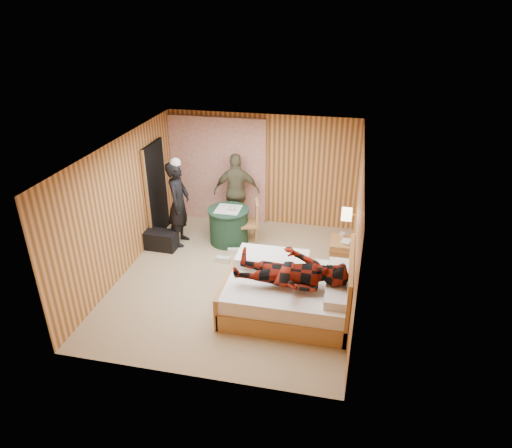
% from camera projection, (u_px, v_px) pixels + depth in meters
% --- Properties ---
extents(floor, '(4.20, 5.00, 0.01)m').
position_uv_depth(floor, '(235.00, 278.00, 8.49)').
color(floor, tan).
rests_on(floor, ground).
extents(ceiling, '(4.20, 5.00, 0.01)m').
position_uv_depth(ceiling, '(232.00, 148.00, 7.38)').
color(ceiling, silver).
rests_on(ceiling, wall_back).
extents(wall_back, '(4.20, 0.02, 2.50)m').
position_uv_depth(wall_back, '(262.00, 170.00, 10.12)').
color(wall_back, '#E59157').
rests_on(wall_back, floor).
extents(wall_left, '(0.02, 5.00, 2.50)m').
position_uv_depth(wall_left, '(123.00, 207.00, 8.33)').
color(wall_left, '#E59157').
rests_on(wall_left, floor).
extents(wall_right, '(0.02, 5.00, 2.50)m').
position_uv_depth(wall_right, '(356.00, 229.00, 7.54)').
color(wall_right, '#E59157').
rests_on(wall_right, floor).
extents(curtain, '(2.20, 0.08, 2.40)m').
position_uv_depth(curtain, '(218.00, 170.00, 10.27)').
color(curtain, beige).
rests_on(curtain, floor).
extents(doorway, '(0.06, 0.90, 2.05)m').
position_uv_depth(doorway, '(156.00, 190.00, 9.64)').
color(doorway, black).
rests_on(doorway, floor).
extents(wall_lamp, '(0.26, 0.24, 0.16)m').
position_uv_depth(wall_lamp, '(347.00, 214.00, 7.95)').
color(wall_lamp, gold).
rests_on(wall_lamp, wall_right).
extents(bed, '(2.07, 1.63, 1.12)m').
position_uv_depth(bed, '(290.00, 292.00, 7.54)').
color(bed, '#BD7D4D').
rests_on(bed, floor).
extents(nightstand, '(0.43, 0.59, 0.57)m').
position_uv_depth(nightstand, '(341.00, 253.00, 8.74)').
color(nightstand, '#BD7D4D').
rests_on(nightstand, floor).
extents(round_table, '(0.86, 0.86, 0.77)m').
position_uv_depth(round_table, '(229.00, 225.00, 9.59)').
color(round_table, '#1A3A28').
rests_on(round_table, floor).
extents(chair_far, '(0.52, 0.52, 0.93)m').
position_uv_depth(chair_far, '(236.00, 206.00, 10.12)').
color(chair_far, '#BD7D4D').
rests_on(chair_far, floor).
extents(chair_near, '(0.53, 0.53, 0.96)m').
position_uv_depth(chair_near, '(251.00, 219.00, 9.45)').
color(chair_near, '#BD7D4D').
rests_on(chair_near, floor).
extents(duffel_bag, '(0.69, 0.39, 0.39)m').
position_uv_depth(duffel_bag, '(161.00, 240.00, 9.42)').
color(duffel_bag, black).
rests_on(duffel_bag, floor).
extents(sneaker_left, '(0.26, 0.15, 0.11)m').
position_uv_depth(sneaker_left, '(234.00, 251.00, 9.29)').
color(sneaker_left, silver).
rests_on(sneaker_left, floor).
extents(sneaker_right, '(0.27, 0.12, 0.12)m').
position_uv_depth(sneaker_right, '(223.00, 260.00, 8.97)').
color(sneaker_right, silver).
rests_on(sneaker_right, floor).
extents(woman_standing, '(0.46, 0.67, 1.80)m').
position_uv_depth(woman_standing, '(179.00, 204.00, 9.32)').
color(woman_standing, black).
rests_on(woman_standing, floor).
extents(man_at_table, '(1.07, 0.60, 1.72)m').
position_uv_depth(man_at_table, '(237.00, 192.00, 10.01)').
color(man_at_table, brown).
rests_on(man_at_table, floor).
extents(man_on_bed, '(0.86, 0.67, 1.77)m').
position_uv_depth(man_on_bed, '(291.00, 265.00, 7.04)').
color(man_on_bed, maroon).
rests_on(man_on_bed, bed).
extents(book_lower, '(0.20, 0.24, 0.02)m').
position_uv_depth(book_lower, '(342.00, 241.00, 8.57)').
color(book_lower, silver).
rests_on(book_lower, nightstand).
extents(book_upper, '(0.21, 0.25, 0.02)m').
position_uv_depth(book_upper, '(342.00, 240.00, 8.56)').
color(book_upper, silver).
rests_on(book_upper, nightstand).
extents(cup_nightstand, '(0.11, 0.11, 0.09)m').
position_uv_depth(cup_nightstand, '(342.00, 235.00, 8.71)').
color(cup_nightstand, silver).
rests_on(cup_nightstand, nightstand).
extents(cup_table, '(0.13, 0.13, 0.10)m').
position_uv_depth(cup_table, '(232.00, 208.00, 9.34)').
color(cup_table, silver).
rests_on(cup_table, round_table).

